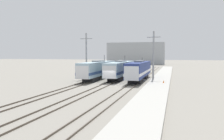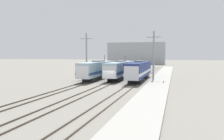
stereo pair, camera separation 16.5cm
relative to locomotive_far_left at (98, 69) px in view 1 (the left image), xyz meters
The scene contains 12 objects.
ground_plane 9.03m from the locomotive_far_left, 57.71° to the right, with size 400.00×400.00×0.00m, color gray.
rail_pair_far_left 7.70m from the locomotive_far_left, 90.00° to the right, with size 1.51×120.00×0.15m.
rail_pair_center 9.01m from the locomotive_far_left, 57.71° to the right, with size 1.51×120.00×0.15m.
rail_pair_far_right 12.12m from the locomotive_far_left, 38.35° to the right, with size 1.51×120.00×0.15m.
locomotive_far_left is the anchor object (origin of this frame).
locomotive_center 5.13m from the locomotive_far_left, 24.28° to the left, with size 3.00×18.95×5.34m.
locomotive_far_right 9.36m from the locomotive_far_left, ahead, with size 2.91×18.29×4.86m.
catenary_tower_left 4.42m from the locomotive_far_left, behind, with size 2.86×0.36×10.46m.
catenary_tower_right 12.74m from the locomotive_far_left, ahead, with size 2.86×0.36×10.46m.
platform 15.86m from the locomotive_far_left, 28.08° to the right, with size 4.00×120.00×0.37m.
traffic_cone 15.91m from the locomotive_far_left, 21.12° to the right, with size 0.29×0.29×0.51m.
depot_building 82.13m from the locomotive_far_left, 93.79° to the left, with size 32.86×11.13×12.56m.
Camera 1 is at (11.93, -39.03, 5.52)m, focal length 35.00 mm.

